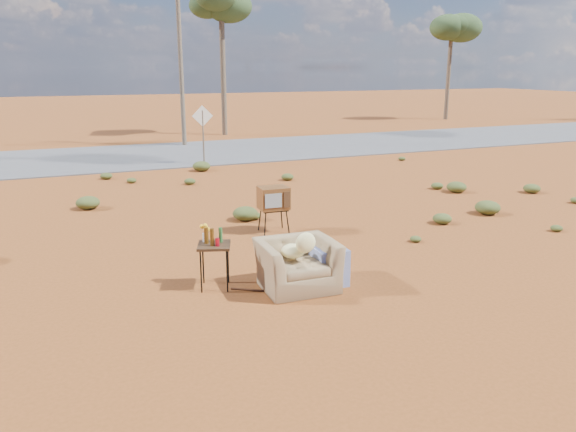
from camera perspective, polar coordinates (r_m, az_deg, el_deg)
name	(u,v)px	position (r m, az deg, el deg)	size (l,w,h in m)	color
ground	(296,276)	(9.84, 0.86, -6.14)	(140.00, 140.00, 0.00)	brown
highway	(150,155)	(23.95, -13.82, 6.02)	(140.00, 7.00, 0.04)	#565659
armchair	(303,258)	(9.23, 1.53, -4.26)	(1.48, 0.92, 1.07)	olive
tv_unit	(274,199)	(12.24, -1.48, 1.77)	(0.66, 0.54, 1.01)	black
side_table	(212,242)	(9.22, -7.73, -2.65)	(0.66, 0.66, 1.05)	#3A2415
rusty_bar	(270,291)	(9.17, -1.83, -7.65)	(0.03, 0.03, 1.31)	#522A16
road_sign	(203,124)	(21.15, -8.65, 9.21)	(0.78, 0.06, 2.19)	brown
eucalyptus_center	(221,9)	(30.80, -6.79, 20.17)	(3.20, 3.20, 7.60)	brown
eucalyptus_right	(452,30)	(41.43, 16.29, 17.64)	(3.20, 3.20, 7.10)	brown
utility_pole_center	(180,53)	(26.53, -10.90, 15.95)	(1.40, 0.20, 8.00)	brown
scrub_patch	(190,214)	(13.56, -9.89, 0.18)	(17.49, 8.07, 0.33)	#3E4C21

